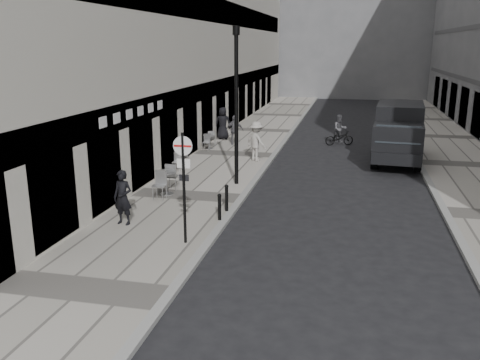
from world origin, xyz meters
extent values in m
cube|color=#A8A197|center=(-2.00, 18.00, 0.06)|extent=(4.00, 60.00, 0.12)
cube|color=#A8A197|center=(9.00, 18.00, 0.06)|extent=(4.00, 60.00, 0.12)
imported|color=black|center=(-2.94, 6.93, 0.97)|extent=(0.68, 0.50, 1.70)
cylinder|color=black|center=(-0.60, 5.88, 1.68)|extent=(0.08, 0.08, 3.12)
cylinder|color=white|center=(-0.60, 5.88, 2.88)|extent=(0.53, 0.04, 0.53)
cube|color=#B21414|center=(-0.60, 5.86, 2.88)|extent=(0.49, 0.02, 0.05)
cube|color=white|center=(-0.60, 5.91, 2.39)|extent=(0.37, 0.03, 0.25)
cylinder|color=black|center=(-0.60, 12.31, 3.04)|extent=(0.16, 0.16, 5.85)
cylinder|color=black|center=(-0.60, 12.31, 6.02)|extent=(0.27, 0.27, 0.34)
cylinder|color=black|center=(-0.15, 8.87, 0.54)|extent=(0.11, 0.11, 0.85)
cylinder|color=black|center=(-0.15, 7.93, 0.52)|extent=(0.11, 0.11, 0.81)
cylinder|color=black|center=(4.89, 16.63, 0.43)|extent=(0.38, 0.88, 0.86)
cylinder|color=black|center=(6.77, 16.46, 0.43)|extent=(0.38, 0.88, 0.86)
cylinder|color=black|center=(5.23, 20.26, 0.43)|extent=(0.38, 0.88, 0.86)
cylinder|color=black|center=(7.11, 20.09, 0.43)|extent=(0.38, 0.88, 0.86)
cube|color=black|center=(6.09, 19.32, 1.66)|extent=(2.49, 4.04, 2.15)
cube|color=black|center=(5.82, 16.44, 1.34)|extent=(2.31, 2.12, 1.50)
cube|color=#1E2328|center=(5.75, 15.64, 1.77)|extent=(1.90, 0.55, 0.79)
imported|color=black|center=(3.14, 22.02, 0.42)|extent=(1.70, 1.08, 0.85)
imported|color=#535358|center=(3.14, 22.02, 0.94)|extent=(0.94, 0.83, 1.59)
imported|color=#5D5C61|center=(-2.52, 20.28, 0.94)|extent=(1.01, 0.53, 1.64)
imported|color=#AAA59D|center=(-0.60, 16.56, 1.06)|extent=(1.40, 1.27, 1.88)
imported|color=black|center=(-3.60, 21.87, 1.06)|extent=(0.99, 0.72, 1.88)
cylinder|color=silver|center=(-3.60, 14.29, 0.13)|extent=(0.41, 0.41, 0.03)
cylinder|color=silver|center=(-3.60, 14.29, 0.47)|extent=(0.06, 0.06, 0.69)
cylinder|color=silver|center=(-3.60, 14.29, 0.82)|extent=(0.65, 0.65, 0.03)
cylinder|color=#B4B4B6|center=(-2.80, 10.27, 0.14)|extent=(0.50, 0.50, 0.03)
cylinder|color=#B4B4B6|center=(-2.80, 10.27, 0.55)|extent=(0.07, 0.07, 0.84)
cylinder|color=#B4B4B6|center=(-2.80, 10.27, 0.98)|extent=(0.80, 0.80, 0.03)
cylinder|color=#B2B3B5|center=(-3.60, 18.94, 0.13)|extent=(0.42, 0.42, 0.03)
cylinder|color=#B2B3B5|center=(-3.60, 18.94, 0.49)|extent=(0.06, 0.06, 0.71)
cylinder|color=#B2B3B5|center=(-3.60, 18.94, 0.84)|extent=(0.68, 0.68, 0.03)
camera|label=1|loc=(3.77, -6.80, 5.48)|focal=38.00mm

